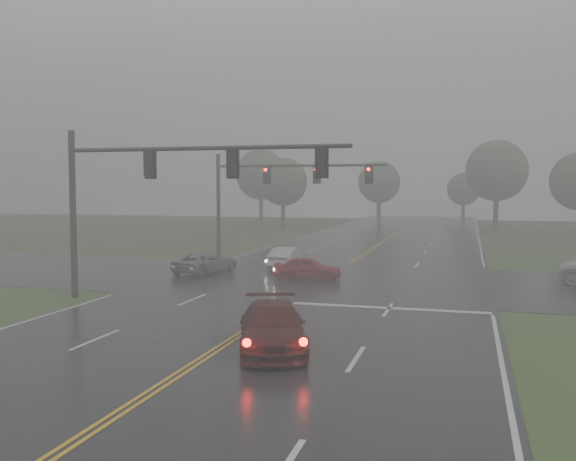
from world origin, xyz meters
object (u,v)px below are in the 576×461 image
(sedan_maroon, at_px, (272,350))
(signal_gantry_far, at_px, (268,185))
(car_grey, at_px, (206,273))
(sedan_silver, at_px, (288,269))
(signal_gantry_near, at_px, (151,181))
(sedan_red, at_px, (308,280))

(sedan_maroon, xyz_separation_m, signal_gantry_far, (-8.10, 25.10, 5.32))
(car_grey, bearing_deg, sedan_maroon, 134.79)
(sedan_silver, xyz_separation_m, signal_gantry_far, (-3.12, 5.49, 5.32))
(sedan_silver, xyz_separation_m, car_grey, (-4.24, -3.32, 0.00))
(car_grey, distance_m, signal_gantry_near, 10.98)
(sedan_maroon, bearing_deg, sedan_red, 80.81)
(sedan_silver, bearing_deg, signal_gantry_far, -57.90)
(sedan_maroon, height_order, signal_gantry_near, signal_gantry_near)
(sedan_silver, bearing_deg, sedan_maroon, 106.80)
(signal_gantry_near, bearing_deg, sedan_maroon, -41.20)
(car_grey, height_order, signal_gantry_near, signal_gantry_near)
(signal_gantry_near, xyz_separation_m, signal_gantry_far, (-0.25, 18.22, -0.17))
(signal_gantry_far, bearing_deg, sedan_red, -60.89)
(sedan_maroon, xyz_separation_m, car_grey, (-9.22, 16.28, 0.00))
(sedan_maroon, height_order, sedan_silver, sedan_maroon)
(sedan_red, xyz_separation_m, signal_gantry_near, (-5.23, -8.38, 5.50))
(sedan_red, bearing_deg, car_grey, 76.30)
(sedan_silver, relative_size, signal_gantry_far, 0.34)
(signal_gantry_near, bearing_deg, sedan_red, 58.03)
(signal_gantry_far, bearing_deg, sedan_silver, -60.44)
(sedan_maroon, bearing_deg, signal_gantry_far, 88.95)
(sedan_maroon, distance_m, signal_gantry_far, 26.90)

